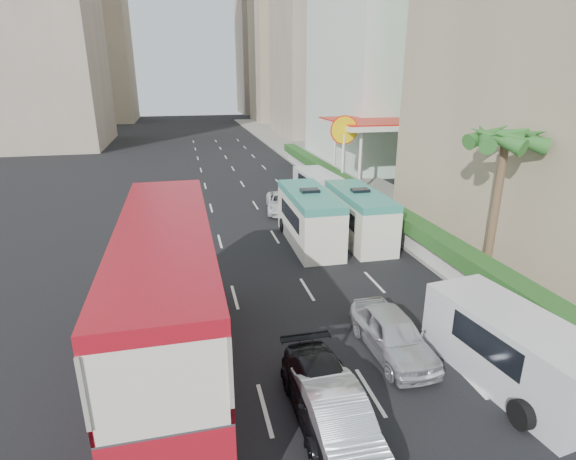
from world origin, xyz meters
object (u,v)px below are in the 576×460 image
object	(u,v)px
minibus_near	(309,218)
minibus_far	(359,216)
car_black	(326,416)
panel_van_near	(512,349)
panel_van_far	(317,186)
car_silver_lane_a	(338,443)
van_asset	(282,211)
car_silver_lane_b	(391,352)
shell_station	(369,153)
palm_tree	(495,210)
double_decker_bus	(170,306)

from	to	relation	value
minibus_near	minibus_far	size ratio (longest dim) A/B	1.04
car_black	minibus_far	bearing A→B (deg)	64.72
car_black	panel_van_near	xyz separation A→B (m)	(5.94, 0.22, 1.12)
car_black	panel_van_far	xyz separation A→B (m)	(6.37, 22.01, 1.08)
minibus_far	panel_van_near	size ratio (longest dim) A/B	1.15
car_silver_lane_a	van_asset	xyz separation A→B (m)	(3.17, 20.72, 0.00)
van_asset	minibus_near	bearing A→B (deg)	-80.02
car_silver_lane_b	shell_station	xyz separation A→B (m)	(8.88, 23.25, 2.75)
panel_van_near	palm_tree	xyz separation A→B (m)	(3.86, 6.44, 2.26)
panel_van_near	van_asset	bearing A→B (deg)	90.55
panel_van_far	shell_station	size ratio (longest dim) A/B	0.67
car_black	panel_van_far	world-z (taller)	panel_van_far
minibus_near	palm_tree	world-z (taller)	palm_tree
minibus_near	panel_van_near	bearing A→B (deg)	-77.45
minibus_near	panel_van_far	bearing A→B (deg)	71.61
car_silver_lane_b	car_black	world-z (taller)	car_silver_lane_b
car_silver_lane_b	panel_van_near	size ratio (longest dim) A/B	0.77
car_silver_lane_a	panel_van_far	distance (m)	23.89
van_asset	minibus_near	size ratio (longest dim) A/B	0.68
minibus_near	panel_van_near	distance (m)	13.34
car_silver_lane_b	shell_station	world-z (taller)	shell_station
car_black	minibus_near	bearing A→B (deg)	75.95
minibus_near	car_silver_lane_a	bearing A→B (deg)	-101.85
panel_van_near	car_silver_lane_b	bearing A→B (deg)	134.75
car_black	minibus_far	world-z (taller)	minibus_far
car_silver_lane_a	car_silver_lane_b	distance (m)	4.60
car_black	double_decker_bus	bearing A→B (deg)	146.24
car_black	palm_tree	bearing A→B (deg)	34.03
palm_tree	shell_station	bearing A→B (deg)	83.40
double_decker_bus	panel_van_near	world-z (taller)	double_decker_bus
car_black	palm_tree	size ratio (longest dim) A/B	0.71
double_decker_bus	car_silver_lane_b	size ratio (longest dim) A/B	2.58
car_silver_lane_a	minibus_far	world-z (taller)	minibus_far
double_decker_bus	minibus_far	bearing A→B (deg)	45.92
panel_van_near	panel_van_far	bearing A→B (deg)	81.38
panel_van_near	palm_tree	size ratio (longest dim) A/B	0.87
car_black	van_asset	xyz separation A→B (m)	(3.18, 19.73, 0.00)
panel_van_far	minibus_far	bearing A→B (deg)	-94.04
car_silver_lane_a	panel_van_far	xyz separation A→B (m)	(6.36, 23.00, 1.08)
car_black	minibus_near	size ratio (longest dim) A/B	0.69
minibus_near	panel_van_far	size ratio (longest dim) A/B	1.24
double_decker_bus	minibus_near	world-z (taller)	double_decker_bus
double_decker_bus	car_silver_lane_a	size ratio (longest dim) A/B	2.63
double_decker_bus	van_asset	distance (m)	18.69
car_silver_lane_a	palm_tree	bearing A→B (deg)	36.70
car_silver_lane_b	minibus_near	bearing A→B (deg)	88.07
car_silver_lane_b	palm_tree	xyz separation A→B (m)	(6.68, 4.25, 3.38)
van_asset	panel_van_near	world-z (taller)	panel_van_near
panel_van_near	panel_van_far	xyz separation A→B (m)	(0.43, 21.79, -0.04)
double_decker_bus	minibus_far	distance (m)	14.65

